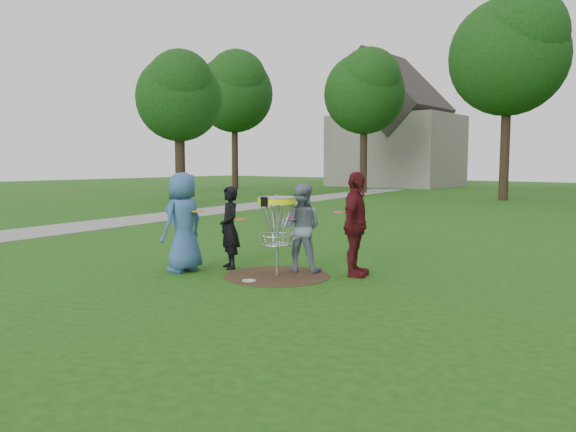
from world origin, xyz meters
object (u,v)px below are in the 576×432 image
Objects in this scene: player_black at (230,228)px; player_grey at (301,228)px; player_blue at (183,222)px; player_maroon at (356,224)px; disc_golf_basket at (277,216)px.

player_black is 1.31m from player_grey.
player_blue is 3.01m from player_maroon.
player_grey reaches higher than disc_golf_basket.
player_blue is 1.72m from disc_golf_basket.
player_grey is at bearing 125.72° from player_blue.
disc_golf_basket is (-0.06, -0.59, 0.24)m from player_grey.
disc_golf_basket is at bearing 28.60° from player_black.
player_black is 0.96× the size of player_grey.
player_blue is at bearing 15.62° from player_grey.
player_black is 1.14m from disc_golf_basket.
player_blue reaches higher than player_black.
player_black is at bearing 179.91° from disc_golf_basket.
player_black is (0.45, 0.69, -0.13)m from player_blue.
player_grey is at bearing 86.71° from player_maroon.
player_maroon is (2.60, 1.52, 0.01)m from player_blue.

